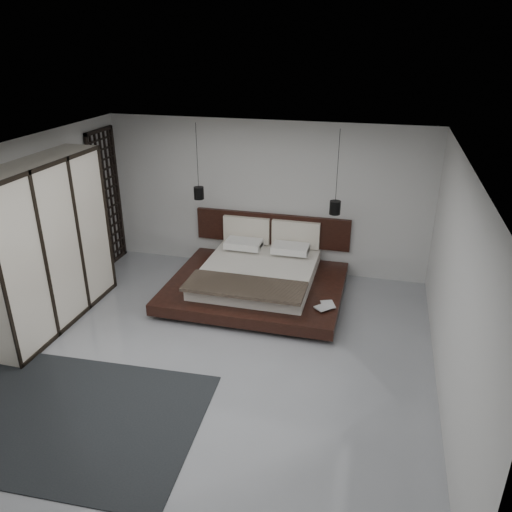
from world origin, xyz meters
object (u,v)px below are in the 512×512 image
(bed, at_px, (258,277))
(rug, at_px, (72,417))
(pendant_right, at_px, (335,207))
(pendant_left, at_px, (199,193))
(lattice_screen, at_px, (107,199))
(wardrobe, at_px, (45,246))

(bed, xyz_separation_m, rug, (-1.34, -3.60, -0.29))
(rug, bearing_deg, pendant_right, 58.06)
(bed, distance_m, rug, 3.85)
(pendant_left, bearing_deg, rug, -91.95)
(pendant_left, bearing_deg, lattice_screen, 177.78)
(bed, distance_m, pendant_left, 1.82)
(lattice_screen, xyz_separation_m, pendant_right, (4.29, -0.07, 0.21))
(lattice_screen, xyz_separation_m, rug, (1.75, -4.15, -1.29))
(pendant_right, distance_m, wardrobe, 4.58)
(bed, bearing_deg, pendant_right, 21.56)
(lattice_screen, relative_size, pendant_right, 1.85)
(lattice_screen, relative_size, rug, 0.86)
(wardrobe, relative_size, rug, 0.85)
(pendant_right, bearing_deg, rug, -121.94)
(lattice_screen, height_order, pendant_right, pendant_right)
(lattice_screen, distance_m, wardrobe, 2.24)
(pendant_left, bearing_deg, pendant_right, 0.00)
(pendant_right, height_order, rug, pendant_right)
(bed, xyz_separation_m, pendant_left, (-1.20, 0.47, 1.29))
(wardrobe, height_order, rug, wardrobe)
(pendant_left, bearing_deg, bed, -21.56)
(bed, height_order, rug, bed)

